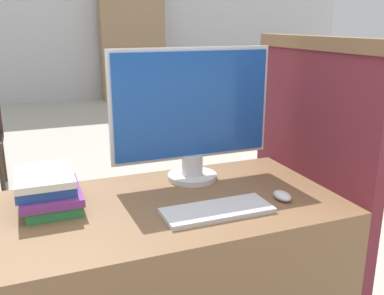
{
  "coord_description": "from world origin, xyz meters",
  "views": [
    {
      "loc": [
        -0.41,
        -0.98,
        1.36
      ],
      "look_at": [
        0.09,
        0.29,
        0.96
      ],
      "focal_mm": 40.0,
      "sensor_mm": 36.0,
      "label": 1
    }
  ],
  "objects_px": {
    "monitor": "(192,113)",
    "keyboard": "(217,211)",
    "mouse": "(282,196)",
    "book_stack": "(48,190)"
  },
  "relations": [
    {
      "from": "monitor",
      "to": "keyboard",
      "type": "distance_m",
      "value": 0.42
    },
    {
      "from": "keyboard",
      "to": "mouse",
      "type": "bearing_deg",
      "value": 3.44
    },
    {
      "from": "mouse",
      "to": "book_stack",
      "type": "relative_size",
      "value": 0.31
    },
    {
      "from": "keyboard",
      "to": "book_stack",
      "type": "bearing_deg",
      "value": 153.36
    },
    {
      "from": "monitor",
      "to": "keyboard",
      "type": "height_order",
      "value": "monitor"
    },
    {
      "from": "monitor",
      "to": "mouse",
      "type": "xyz_separation_m",
      "value": [
        0.22,
        -0.31,
        -0.25
      ]
    },
    {
      "from": "keyboard",
      "to": "book_stack",
      "type": "height_order",
      "value": "book_stack"
    },
    {
      "from": "mouse",
      "to": "book_stack",
      "type": "xyz_separation_m",
      "value": [
        -0.76,
        0.24,
        0.05
      ]
    },
    {
      "from": "keyboard",
      "to": "monitor",
      "type": "bearing_deg",
      "value": 83.09
    },
    {
      "from": "keyboard",
      "to": "mouse",
      "type": "relative_size",
      "value": 4.28
    }
  ]
}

